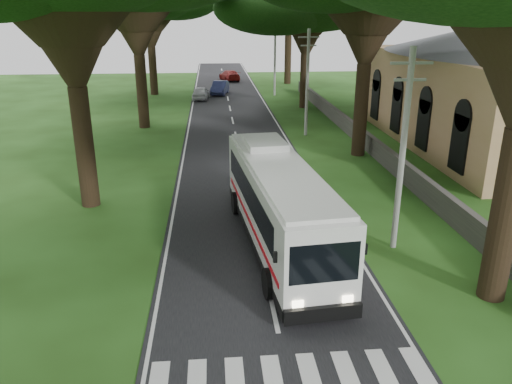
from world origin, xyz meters
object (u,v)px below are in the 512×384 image
Objects in this scene: distant_car_a at (201,93)px; pole_mid at (307,81)px; coach_bus at (279,203)px; pole_near at (403,149)px; pole_far at (275,58)px; pedestrian at (87,186)px; distant_car_c at (230,75)px; church at (495,77)px; distant_car_b at (220,88)px.

pole_mid is at bearing 120.64° from distant_car_a.
distant_car_a is (-3.79, 37.09, -1.13)m from coach_bus.
distant_car_a is at bearing 102.70° from pole_near.
pedestrian is at bearing -112.20° from pole_far.
pole_near reaches higher than distant_car_c.
distant_car_c is (0.01, 52.98, -1.11)m from coach_bus.
pole_mid is at bearing 70.78° from coach_bus.
church reaches higher than pole_far.
pedestrian is (-13.71, -13.60, -3.32)m from pole_mid.
distant_car_c is at bearing 114.14° from church.
distant_car_c is (-4.70, 13.62, -3.42)m from pole_far.
pole_near is 5.28m from coach_bus.
distant_car_a is (-8.50, 17.73, -3.44)m from pole_mid.
pole_near is 15.49m from pedestrian.
distant_car_a is 0.91× the size of distant_car_b.
distant_car_c is at bearing 95.01° from pole_near.
distant_car_b is at bearing 98.68° from pole_near.
church is 13.89× the size of pedestrian.
pole_far reaches higher than coach_bus.
distant_car_b is (2.20, 3.56, 0.05)m from distant_car_a.
coach_bus is at bearing -96.82° from pole_far.
church is 22.86m from coach_bus.
church is 5.79× the size of distant_car_a.
pole_near is 53.94m from distant_car_c.
pole_mid is 4.63× the size of pedestrian.
church is 19.88m from pole_near.
pole_mid is at bearing -90.00° from pole_far.
pole_far is (0.00, 40.00, 0.00)m from pole_near.
distant_car_c is 2.91× the size of pedestrian.
pole_near is 20.00m from pole_mid.
coach_bus reaches higher than distant_car_b.
church is at bearing -43.69° from distant_car_b.
pole_mid is 19.96m from distant_car_a.
pole_far is 36.45m from pedestrian.
pole_near is 1.00× the size of pole_far.
church is 32.06m from distant_car_b.
coach_bus is 10.74m from pedestrian.
distant_car_b reaches higher than distant_car_a.
pole_far is at bearing -17.16° from pedestrian.
distant_car_b is 0.91× the size of distant_car_c.
distant_car_c is at bearing 92.97° from distant_car_b.
church is at bearing 100.61° from distant_car_c.
distant_car_a is at bearing 115.61° from pole_mid.
pole_far is (-12.36, 24.45, -0.73)m from church.
distant_car_a is (-8.50, -2.27, -3.44)m from pole_far.
pedestrian is at bearing 155.00° from pole_near.
pole_near is 1.59× the size of distant_car_c.
distant_car_b is at bearing 69.09° from distant_car_c.
pole_mid and pole_far have the same top height.
pole_mid reaches higher than pedestrian.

